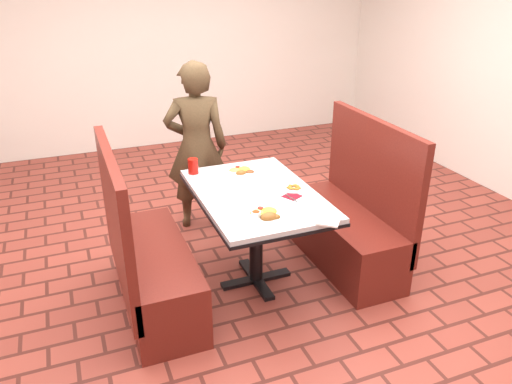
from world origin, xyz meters
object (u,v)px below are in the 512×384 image
at_px(far_dinner_plate, 242,170).
at_px(booth_bench_left, 148,265).
at_px(booth_bench_right, 349,225).
at_px(near_dinner_plate, 266,213).
at_px(dining_table, 256,204).
at_px(diner_person, 197,147).
at_px(plantain_plate, 293,188).
at_px(red_tumbler, 193,166).

bearing_deg(far_dinner_plate, booth_bench_left, -155.73).
relative_size(booth_bench_right, near_dinner_plate, 4.73).
height_order(dining_table, diner_person, diner_person).
bearing_deg(plantain_plate, far_dinner_plate, 117.98).
distance_m(booth_bench_left, near_dinner_plate, 0.93).
relative_size(booth_bench_left, booth_bench_right, 1.00).
bearing_deg(booth_bench_right, far_dinner_plate, 153.84).
xyz_separation_m(dining_table, red_tumbler, (-0.32, 0.51, 0.15)).
distance_m(dining_table, far_dinner_plate, 0.39).
xyz_separation_m(plantain_plate, red_tumbler, (-0.58, 0.56, 0.05)).
distance_m(near_dinner_plate, far_dinner_plate, 0.76).
xyz_separation_m(near_dinner_plate, far_dinner_plate, (0.11, 0.76, -0.01)).
xyz_separation_m(booth_bench_right, red_tumbler, (-1.12, 0.51, 0.48)).
bearing_deg(booth_bench_left, dining_table, 0.00).
bearing_deg(diner_person, booth_bench_right, 144.56).
height_order(booth_bench_right, far_dinner_plate, booth_bench_right).
bearing_deg(booth_bench_left, red_tumbler, 46.55).
relative_size(diner_person, far_dinner_plate, 6.33).
xyz_separation_m(dining_table, diner_person, (-0.14, 1.07, 0.10)).
bearing_deg(red_tumbler, diner_person, 72.24).
distance_m(near_dinner_plate, plantain_plate, 0.47).
distance_m(diner_person, near_dinner_plate, 1.45).
relative_size(dining_table, diner_person, 0.80).
bearing_deg(diner_person, near_dinner_plate, 105.68).
distance_m(dining_table, red_tumbler, 0.62).
distance_m(booth_bench_left, diner_person, 1.33).
bearing_deg(far_dinner_plate, plantain_plate, -62.02).
bearing_deg(booth_bench_right, diner_person, 131.25).
relative_size(diner_person, near_dinner_plate, 5.95).
xyz_separation_m(far_dinner_plate, plantain_plate, (0.23, -0.43, -0.01)).
height_order(dining_table, red_tumbler, red_tumbler).
xyz_separation_m(dining_table, booth_bench_left, (-0.80, 0.00, -0.32)).
xyz_separation_m(diner_person, far_dinner_plate, (0.17, -0.69, 0.02)).
relative_size(booth_bench_left, near_dinner_plate, 4.73).
height_order(booth_bench_right, plantain_plate, booth_bench_right).
bearing_deg(red_tumbler, booth_bench_right, -24.33).
bearing_deg(diner_person, dining_table, 110.72).
height_order(booth_bench_left, diner_person, diner_person).
height_order(booth_bench_left, plantain_plate, booth_bench_left).
bearing_deg(far_dinner_plate, dining_table, -95.20).
height_order(diner_person, far_dinner_plate, diner_person).
relative_size(dining_table, booth_bench_right, 1.01).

